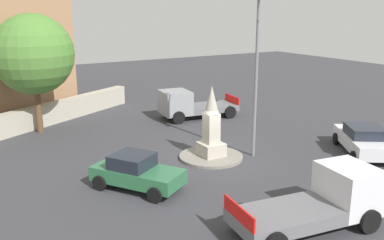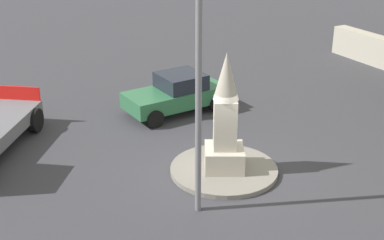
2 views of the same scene
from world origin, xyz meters
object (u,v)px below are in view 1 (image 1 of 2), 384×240
Objects in this scene: truck_grey_approaching at (188,105)px; tree_near_wall at (33,54)px; monument at (211,127)px; car_white_parked_right at (363,140)px; streetlamp at (257,57)px; truck_white_waiting at (322,200)px; car_green_passing at (136,172)px.

tree_near_wall is at bearing -100.01° from truck_grey_approaching.
monument is at bearing 35.06° from tree_near_wall.
tree_near_wall is at bearing -132.93° from car_white_parked_right.
streetlamp is 8.45m from truck_white_waiting.
streetlamp is 1.18× the size of tree_near_wall.
car_green_passing is at bearing -145.63° from truck_white_waiting.
truck_white_waiting is at bearing 19.39° from tree_near_wall.
tree_near_wall is (-9.17, -6.44, 3.11)m from monument.
truck_white_waiting is at bearing 34.37° from car_green_passing.
truck_grey_approaching is 0.77× the size of tree_near_wall.
tree_near_wall reaches higher than car_green_passing.
streetlamp is (0.80, 2.06, 3.42)m from monument.
car_white_parked_right is at bearing 20.51° from truck_grey_approaching.
truck_grey_approaching is at bearing 79.99° from tree_near_wall.
streetlamp is 1.54× the size of truck_white_waiting.
monument is at bearing -22.03° from truck_grey_approaching.
truck_white_waiting reaches higher than car_white_parked_right.
truck_grey_approaching is at bearing 139.35° from car_green_passing.
car_green_passing is 11.56m from tree_near_wall.
truck_white_waiting reaches higher than car_green_passing.
truck_white_waiting reaches higher than truck_grey_approaching.
tree_near_wall reaches higher than monument.
truck_white_waiting is at bearing -20.15° from streetlamp.
truck_grey_approaching is at bearing 157.97° from monument.
monument is 0.66× the size of truck_white_waiting.
truck_grey_approaching is (-8.30, 0.97, -4.08)m from streetlamp.
monument is 7.96m from car_white_parked_right.
monument is 0.87× the size of car_green_passing.
truck_grey_approaching is (-9.04, 7.76, 0.22)m from car_green_passing.
car_green_passing is 7.51m from truck_white_waiting.
truck_white_waiting is at bearing -60.59° from car_white_parked_right.
streetlamp is 7.14m from car_white_parked_right.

